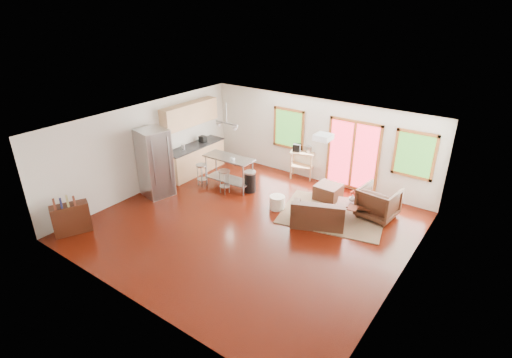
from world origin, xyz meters
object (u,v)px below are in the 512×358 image
Objects in this scene: loveseat at (318,215)px; armchair at (379,201)px; ottoman at (328,192)px; island at (229,167)px; refrigerator at (155,163)px; kitchen_cart at (302,155)px; rug at (333,214)px; coffee_table at (355,205)px.

loveseat is 1.69m from armchair.
island reaches higher than ottoman.
island is (-2.81, -1.03, 0.45)m from ottoman.
refrigerator is 1.76× the size of kitchen_cart.
kitchen_cart is (-1.90, 1.59, 0.75)m from rug.
loveseat reaches higher than ottoman.
coffee_table is (0.56, 1.02, 0.03)m from loveseat.
kitchen_cart reaches higher than island.
island is 1.38× the size of kitchen_cart.
kitchen_cart reaches higher than ottoman.
loveseat is at bearing 55.62° from armchair.
refrigerator reaches higher than coffee_table.
armchair is 4.41m from island.
kitchen_cart is (-1.38, 0.84, 0.54)m from ottoman.
refrigerator is 2.15m from island.
island is (-3.23, 0.43, 0.39)m from loveseat.
coffee_table is 0.53× the size of refrigerator.
armchair is at bearing 30.13° from rug.
ottoman is (-0.52, 0.75, 0.21)m from rug.
island is (-4.32, -0.86, 0.20)m from armchair.
island is (-3.79, -0.60, 0.36)m from coffee_table.
island is 2.35m from kitchen_cart.
refrigerator is at bearing -158.38° from rug.
refrigerator is (-4.21, -2.62, 0.77)m from ottoman.
island is at bearing -159.79° from ottoman.
kitchen_cart reaches higher than rug.
ottoman reaches higher than rug.
coffee_table is at bearing 32.50° from armchair.
loveseat is 1.52m from ottoman.
armchair is at bearing 26.93° from loveseat.
refrigerator reaches higher than loveseat.
refrigerator is at bearing 28.85° from armchair.
rug is at bearing 59.71° from loveseat.
refrigerator is 4.48m from kitchen_cart.
rug is 0.77m from loveseat.
ottoman is at bearing 20.21° from island.
island reaches higher than armchair.
armchair is at bearing 35.62° from refrigerator.
armchair is at bearing 26.83° from coffee_table.
loveseat reaches higher than rug.
island is at bearing -175.10° from rug.
loveseat reaches higher than coffee_table.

